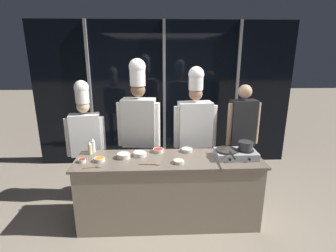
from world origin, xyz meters
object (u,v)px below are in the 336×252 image
object	(u,v)px
prep_bowl_bell_pepper	(158,150)
serving_spoon_solid	(96,167)
frying_pan	(227,149)
chef_head	(86,135)
prep_bowl_carrots	(99,159)
prep_bowl_rice	(187,150)
chef_sous	(139,122)
squeeze_bottle_oil	(90,148)
prep_bowl_onion	(124,155)
portable_stove	(236,154)
person_guest	(242,129)
squeeze_bottle_clear	(93,146)
stock_pot	(246,145)
prep_bowl_noodles	(179,161)
chef_line	(195,125)
prep_bowl_chili_flakes	(82,160)
serving_spoon_slotted	(155,164)
prep_bowl_garlic	(140,154)

from	to	relation	value
prep_bowl_bell_pepper	serving_spoon_solid	size ratio (longest dim) A/B	0.67
frying_pan	chef_head	size ratio (longest dim) A/B	0.27
prep_bowl_carrots	prep_bowl_rice	distance (m)	1.13
chef_head	chef_sous	world-z (taller)	chef_sous
squeeze_bottle_oil	prep_bowl_onion	bearing A→B (deg)	-17.61
portable_stove	person_guest	distance (m)	0.70
frying_pan	squeeze_bottle_clear	bearing A→B (deg)	171.06
stock_pot	person_guest	xyz separation A→B (m)	(0.15, 0.63, 0.01)
squeeze_bottle_clear	prep_bowl_carrots	xyz separation A→B (m)	(0.14, -0.31, -0.07)
prep_bowl_bell_pepper	chef_sous	distance (m)	0.54
portable_stove	chef_sous	distance (m)	1.40
prep_bowl_noodles	squeeze_bottle_oil	bearing A→B (deg)	163.82
prep_bowl_carrots	prep_bowl_onion	xyz separation A→B (m)	(0.28, 0.09, 0.01)
prep_bowl_onion	prep_bowl_rice	bearing A→B (deg)	12.36
prep_bowl_rice	stock_pot	bearing A→B (deg)	-17.60
portable_stove	prep_bowl_carrots	world-z (taller)	portable_stove
prep_bowl_bell_pepper	serving_spoon_solid	distance (m)	0.85
chef_line	person_guest	world-z (taller)	chef_line
prep_bowl_bell_pepper	person_guest	xyz separation A→B (m)	(1.24, 0.40, 0.15)
squeeze_bottle_oil	prep_bowl_bell_pepper	xyz separation A→B (m)	(0.88, 0.04, -0.06)
person_guest	prep_bowl_noodles	bearing A→B (deg)	31.48
prep_bowl_carrots	person_guest	world-z (taller)	person_guest
frying_pan	prep_bowl_onion	distance (m)	1.29
frying_pan	person_guest	xyz separation A→B (m)	(0.39, 0.63, 0.05)
prep_bowl_onion	prep_bowl_noodles	size ratio (longest dim) A/B	1.27
prep_bowl_bell_pepper	prep_bowl_carrots	distance (m)	0.76
prep_bowl_bell_pepper	prep_bowl_rice	xyz separation A→B (m)	(0.38, 0.00, -0.00)
prep_bowl_bell_pepper	prep_bowl_noodles	bearing A→B (deg)	-56.08
serving_spoon_solid	chef_head	bearing A→B (deg)	111.26
stock_pot	prep_bowl_bell_pepper	bearing A→B (deg)	168.38
frying_pan	prep_bowl_onion	size ratio (longest dim) A/B	2.92
stock_pot	prep_bowl_rice	world-z (taller)	stock_pot
squeeze_bottle_clear	person_guest	bearing A→B (deg)	9.81
prep_bowl_onion	chef_line	size ratio (longest dim) A/B	0.08
prep_bowl_noodles	prep_bowl_chili_flakes	bearing A→B (deg)	176.18
prep_bowl_rice	serving_spoon_solid	distance (m)	1.19
stock_pot	prep_bowl_carrots	xyz separation A→B (m)	(-1.81, -0.04, -0.13)
stock_pot	prep_bowl_carrots	size ratio (longest dim) A/B	1.51
squeeze_bottle_clear	portable_stove	bearing A→B (deg)	-8.25
portable_stove	chef_sous	world-z (taller)	chef_sous
squeeze_bottle_clear	person_guest	size ratio (longest dim) A/B	0.11
prep_bowl_noodles	chef_line	world-z (taller)	chef_line
squeeze_bottle_clear	serving_spoon_slotted	size ratio (longest dim) A/B	0.75
serving_spoon_solid	person_guest	distance (m)	2.14
prep_bowl_carrots	prep_bowl_bell_pepper	bearing A→B (deg)	20.35
prep_bowl_rice	chef_head	size ratio (longest dim) A/B	0.08
squeeze_bottle_clear	serving_spoon_solid	world-z (taller)	squeeze_bottle_clear
stock_pot	prep_bowl_onion	world-z (taller)	stock_pot
prep_bowl_onion	serving_spoon_solid	distance (m)	0.39
prep_bowl_garlic	chef_sous	bearing A→B (deg)	94.02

